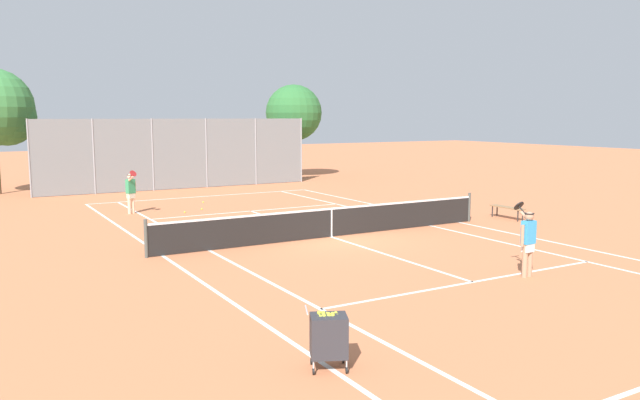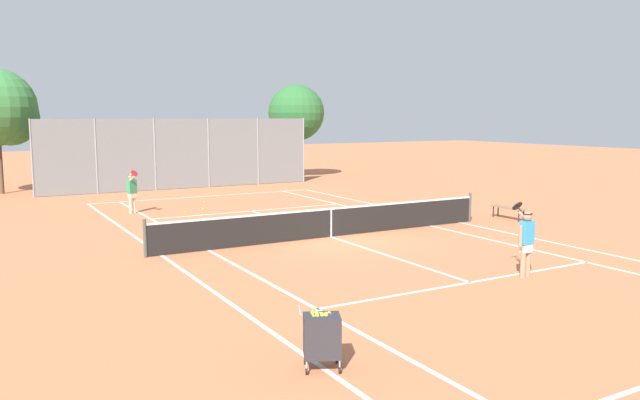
{
  "view_description": "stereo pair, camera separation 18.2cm",
  "coord_description": "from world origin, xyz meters",
  "views": [
    {
      "loc": [
        -10.25,
        -16.91,
        3.86
      ],
      "look_at": [
        0.45,
        1.5,
        1.0
      ],
      "focal_mm": 35.0,
      "sensor_mm": 36.0,
      "label": 1
    },
    {
      "loc": [
        -10.09,
        -17.0,
        3.86
      ],
      "look_at": [
        0.45,
        1.5,
        1.0
      ],
      "focal_mm": 35.0,
      "sensor_mm": 36.0,
      "label": 2
    }
  ],
  "objects": [
    {
      "name": "tree_behind_right",
      "position": [
        8.2,
        18.29,
        3.99
      ],
      "size": [
        3.54,
        3.54,
        5.85
      ],
      "color": "brown",
      "rests_on": "ground"
    },
    {
      "name": "loose_tennis_ball_0",
      "position": [
        -2.5,
        7.3,
        0.03
      ],
      "size": [
        0.07,
        0.07,
        0.07
      ],
      "primitive_type": "sphere",
      "color": "#D1DB33",
      "rests_on": "ground"
    },
    {
      "name": "tree_behind_left",
      "position": [
        -8.44,
        18.0,
        4.16
      ],
      "size": [
        3.89,
        3.83,
        6.23
      ],
      "color": "brown",
      "rests_on": "ground"
    },
    {
      "name": "tennis_net",
      "position": [
        0.0,
        0.0,
        0.51
      ],
      "size": [
        12.0,
        0.1,
        1.07
      ],
      "color": "#474C47",
      "rests_on": "ground"
    },
    {
      "name": "loose_tennis_ball_1",
      "position": [
        -3.32,
        4.12,
        0.03
      ],
      "size": [
        0.07,
        0.07,
        0.07
      ],
      "primitive_type": "sphere",
      "color": "#D1DB33",
      "rests_on": "ground"
    },
    {
      "name": "ball_cart",
      "position": [
        -5.53,
        -9.04,
        0.53
      ],
      "size": [
        0.76,
        0.68,
        0.96
      ],
      "color": "#2D2D33",
      "rests_on": "ground"
    },
    {
      "name": "player_far_left",
      "position": [
        -4.39,
        8.19,
        0.93
      ],
      "size": [
        0.44,
        0.89,
        1.77
      ],
      "color": "beige",
      "rests_on": "ground"
    },
    {
      "name": "ground_plane",
      "position": [
        0.0,
        0.0,
        0.0
      ],
      "size": [
        120.0,
        120.0,
        0.0
      ],
      "primitive_type": "plane",
      "color": "#C67047"
    },
    {
      "name": "back_fence",
      "position": [
        0.0,
        15.58,
        1.88
      ],
      "size": [
        14.78,
        0.08,
        3.76
      ],
      "color": "gray",
      "rests_on": "ground"
    },
    {
      "name": "court_line_markings",
      "position": [
        0.0,
        0.0,
        0.0
      ],
      "size": [
        11.1,
        23.9,
        0.01
      ],
      "color": "silver",
      "rests_on": "ground"
    },
    {
      "name": "loose_tennis_ball_2",
      "position": [
        -0.85,
        9.74,
        0.03
      ],
      "size": [
        0.07,
        0.07,
        0.07
      ],
      "primitive_type": "sphere",
      "color": "#D1DB33",
      "rests_on": "ground"
    },
    {
      "name": "player_near_side",
      "position": [
        1.49,
        -6.68,
        0.93
      ],
      "size": [
        0.63,
        0.76,
        1.77
      ],
      "color": "tan",
      "rests_on": "ground"
    },
    {
      "name": "loose_tennis_ball_4",
      "position": [
        -1.62,
        7.75,
        0.03
      ],
      "size": [
        0.07,
        0.07,
        0.07
      ],
      "primitive_type": "sphere",
      "color": "#D1DB33",
      "rests_on": "ground"
    },
    {
      "name": "courtside_bench",
      "position": [
        7.63,
        -0.29,
        0.41
      ],
      "size": [
        0.36,
        1.5,
        0.47
      ],
      "color": "olive",
      "rests_on": "ground"
    }
  ]
}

